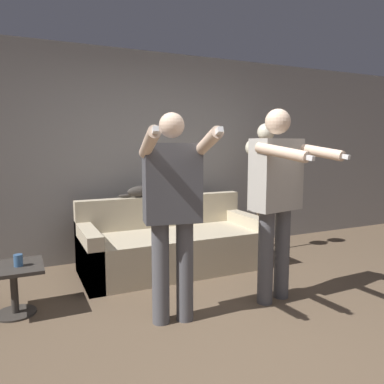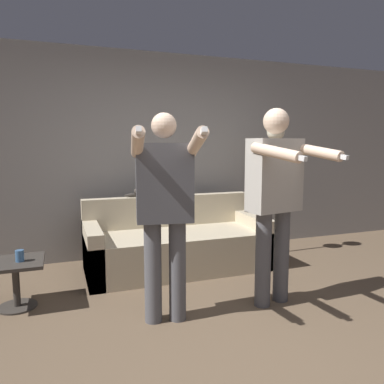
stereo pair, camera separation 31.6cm
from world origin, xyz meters
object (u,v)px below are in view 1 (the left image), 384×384
cat (144,191)px  floor_lamp (260,151)px  couch (173,246)px  person_right (277,191)px  cup (18,260)px  person_left (173,203)px  side_table (14,279)px

cat → floor_lamp: size_ratio=0.29×
couch → floor_lamp: bearing=5.7°
person_right → cat: (-0.75, 1.57, -0.14)m
cup → floor_lamp: bearing=13.3°
person_left → side_table: 1.52m
floor_lamp → person_right: bearing=-119.1°
person_left → floor_lamp: bearing=47.7°
cup → person_left: bearing=-30.9°
person_right → cup: (-2.14, 0.67, -0.55)m
cat → side_table: 1.78m
cat → cup: 1.71m
couch → cup: bearing=-160.9°
cup → person_right: bearing=-17.5°
person_right → cat: person_right is taller
person_left → floor_lamp: (1.77, 1.36, 0.37)m
person_left → person_right: (1.01, 0.00, 0.04)m
person_right → cat: bearing=104.2°
person_right → cup: person_right is taller
side_table → cup: 0.18m
person_right → floor_lamp: size_ratio=1.02×
person_right → cup: size_ratio=17.37×
person_left → person_right: 1.01m
side_table → couch: bearing=17.8°
cat → person_left: bearing=-99.3°
person_right → person_left: bearing=168.7°
cat → cup: cat is taller
side_table → cup: cup is taller
person_right → side_table: bearing=150.8°
cup → couch: bearing=19.1°
person_right → floor_lamp: 1.59m
person_right → cat: size_ratio=3.58×
side_table → cup: (0.04, -0.03, 0.17)m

